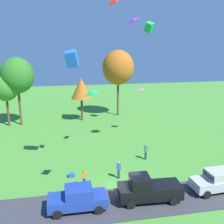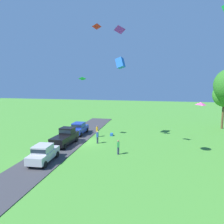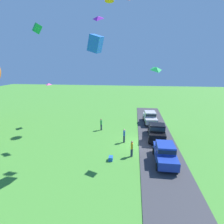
# 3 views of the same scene
# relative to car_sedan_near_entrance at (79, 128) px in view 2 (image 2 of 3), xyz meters

# --- Properties ---
(ground_plane) EXTENTS (120.00, 120.00, 0.00)m
(ground_plane) POSITION_rel_car_sedan_near_entrance_xyz_m (3.91, 2.17, -1.04)
(ground_plane) COLOR #478E33
(pavement_strip) EXTENTS (36.00, 4.40, 0.06)m
(pavement_strip) POSITION_rel_car_sedan_near_entrance_xyz_m (3.91, 0.16, -1.01)
(pavement_strip) COLOR #38383D
(pavement_strip) RESTS_ON ground
(car_sedan_near_entrance) EXTENTS (4.40, 1.96, 1.84)m
(car_sedan_near_entrance) POSITION_rel_car_sedan_near_entrance_xyz_m (0.00, 0.00, 0.00)
(car_sedan_near_entrance) COLOR #1E389E
(car_sedan_near_entrance) RESTS_ON ground
(car_pickup_by_flagpole) EXTENTS (5.10, 2.26, 2.14)m
(car_pickup_by_flagpole) POSITION_rel_car_sedan_near_entrance_xyz_m (5.48, 0.16, 0.07)
(car_pickup_by_flagpole) COLOR black
(car_pickup_by_flagpole) RESTS_ON ground
(car_sedan_far_end) EXTENTS (4.49, 2.14, 1.84)m
(car_sedan_far_end) POSITION_rel_car_sedan_near_entrance_xyz_m (11.79, 0.44, 0.00)
(car_sedan_far_end) COLOR #B7B7BC
(car_sedan_far_end) RESTS_ON ground
(person_watching_sky) EXTENTS (0.36, 0.24, 1.71)m
(person_watching_sky) POSITION_rel_car_sedan_near_entrance_xyz_m (7.78, 7.66, -0.16)
(person_watching_sky) COLOR #2D334C
(person_watching_sky) RESTS_ON ground
(person_on_lawn) EXTENTS (0.36, 0.24, 1.71)m
(person_on_lawn) POSITION_rel_car_sedan_near_entrance_xyz_m (0.74, 3.17, -0.16)
(person_on_lawn) COLOR #2D334C
(person_on_lawn) RESTS_ON ground
(person_beside_suv) EXTENTS (0.36, 0.24, 1.71)m
(person_beside_suv) POSITION_rel_car_sedan_near_entrance_xyz_m (4.02, 4.14, -0.16)
(person_beside_suv) COLOR #2D334C
(person_beside_suv) RESTS_ON ground
(tree_far_right) EXTENTS (3.84, 3.84, 8.10)m
(tree_far_right) POSITION_rel_car_sedan_near_entrance_xyz_m (-9.09, 23.25, 4.92)
(tree_far_right) COLOR brown
(tree_far_right) RESTS_ON ground
(cooler_box) EXTENTS (0.56, 0.40, 0.40)m
(cooler_box) POSITION_rel_car_sedan_near_entrance_xyz_m (-0.29, 5.20, -0.84)
(cooler_box) COLOR blue
(cooler_box) RESTS_ON ground
(kite_box_high_right) EXTENTS (1.39, 1.49, 1.71)m
(kite_box_high_right) POSITION_rel_car_sedan_near_entrance_xyz_m (0.19, 6.58, 9.87)
(kite_box_high_right) COLOR blue
(kite_diamond_topmost) EXTENTS (1.09, 0.96, 0.31)m
(kite_diamond_topmost) POSITION_rel_car_sedan_near_entrance_xyz_m (9.62, 16.01, 5.27)
(kite_diamond_topmost) COLOR #EA4C9E
(kite_diamond_trailing_tail) EXTENTS (1.11, 1.13, 0.70)m
(kite_diamond_trailing_tail) POSITION_rel_car_sedan_near_entrance_xyz_m (3.32, 4.00, 14.37)
(kite_diamond_trailing_tail) COLOR red
(kite_diamond_over_trees) EXTENTS (1.22, 1.09, 0.59)m
(kite_diamond_over_trees) POSITION_rel_car_sedan_near_entrance_xyz_m (1.21, 1.18, 7.77)
(kite_diamond_over_trees) COLOR green
(kite_diamond_low_drifter) EXTENTS (1.11, 1.08, 0.77)m
(kite_diamond_low_drifter) POSITION_rel_car_sedan_near_entrance_xyz_m (5.88, 7.46, 13.27)
(kite_diamond_low_drifter) COLOR purple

